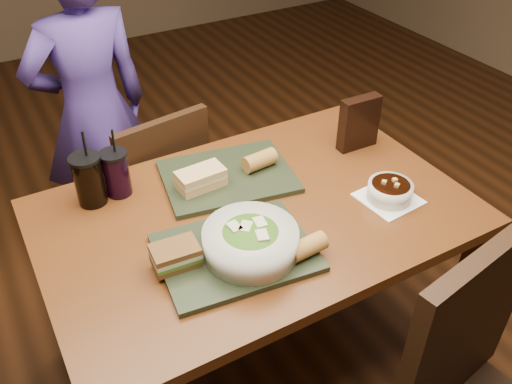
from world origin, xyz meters
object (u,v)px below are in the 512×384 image
dining_table (256,232)px  sandwich_near (176,255)px  diner (93,112)px  salad_bowl (250,240)px  sandwich_far (201,178)px  baguette_near (307,247)px  tray_far (228,176)px  soup_bowl (390,191)px  cup_cola (89,180)px  tray_near (236,252)px  baguette_far (260,160)px  chair_far (162,194)px  cup_berry (116,173)px  chip_bag (359,123)px

dining_table → sandwich_near: 0.36m
diner → salad_bowl: (0.13, -1.13, 0.11)m
sandwich_far → baguette_near: bearing=-74.6°
tray_far → soup_bowl: size_ratio=2.28×
diner → soup_bowl: size_ratio=7.66×
soup_bowl → cup_cola: bearing=151.3°
tray_near → soup_bowl: bearing=-1.3°
baguette_far → baguette_near: bearing=-102.8°
dining_table → chair_far: bearing=101.4°
sandwich_far → diner: bearing=100.2°
sandwich_near → cup_cola: 0.42m
tray_near → diner: bearing=95.0°
soup_bowl → salad_bowl: bearing=-178.3°
tray_near → tray_far: same height
sandwich_near → cup_berry: bearing=93.8°
diner → tray_near: diner is taller
cup_cola → chair_far: bearing=42.2°
tray_far → sandwich_far: 0.11m
baguette_near → sandwich_near: bearing=156.3°
tray_near → sandwich_near: bearing=168.6°
dining_table → cup_cola: 0.54m
sandwich_near → salad_bowl: bearing=-17.3°
chip_bag → sandwich_near: bearing=-161.0°
baguette_far → chair_far: bearing=120.0°
tray_far → chip_bag: (0.50, -0.05, 0.09)m
tray_near → salad_bowl: size_ratio=1.60×
cup_cola → cup_berry: (0.09, 0.00, -0.01)m
chair_far → soup_bowl: (0.51, -0.73, 0.30)m
chair_far → salad_bowl: chair_far is taller
baguette_far → cup_cola: bearing=167.9°
chair_far → salad_bowl: size_ratio=3.29×
tray_far → cup_cola: 0.44m
soup_bowl → cup_berry: bearing=148.2°
tray_near → sandwich_far: bearing=82.1°
salad_bowl → chip_bag: size_ratio=1.35×
dining_table → baguette_far: 0.25m
diner → chip_bag: size_ratio=7.27×
soup_bowl → sandwich_near: (-0.70, 0.05, 0.02)m
tray_near → soup_bowl: soup_bowl is taller
baguette_far → cup_berry: bearing=165.2°
chair_far → sandwich_near: 0.78m
baguette_near → cup_cola: bearing=128.8°
tray_near → chip_bag: size_ratio=2.17×
dining_table → diner: (-0.24, 0.95, 0.04)m
chair_far → salad_bowl: bearing=-90.0°
chair_far → tray_far: bearing=-72.9°
diner → baguette_near: 1.24m
sandwich_near → sandwich_far: size_ratio=0.84×
tray_far → cup_cola: cup_cola is taller
sandwich_far → cup_cola: size_ratio=0.60×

